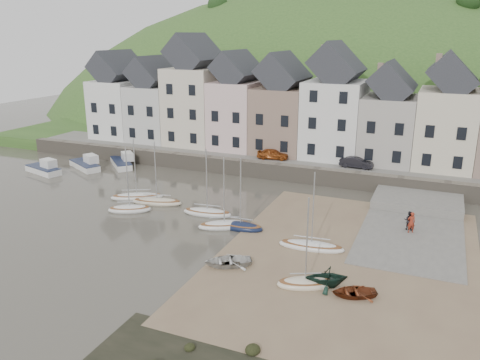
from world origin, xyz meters
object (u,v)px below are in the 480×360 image
at_px(sailboat_0, 137,196).
at_px(rowboat_red, 354,292).
at_px(person_dark, 409,220).
at_px(car_right, 356,162).
at_px(rowboat_green, 326,277).
at_px(person_red, 411,222).
at_px(car_left, 273,154).
at_px(rowboat_white, 228,261).

relative_size(sailboat_0, rowboat_red, 2.26).
xyz_separation_m(person_dark, car_right, (-6.51, 12.33, 1.27)).
height_order(sailboat_0, rowboat_green, sailboat_0).
distance_m(rowboat_green, person_red, 12.11).
height_order(rowboat_green, car_left, car_left).
xyz_separation_m(rowboat_red, person_red, (2.49, 11.77, 0.65)).
bearing_deg(car_right, rowboat_white, 172.46).
bearing_deg(rowboat_green, rowboat_white, -115.59).
xyz_separation_m(rowboat_green, person_red, (4.34, 11.30, 0.23)).
distance_m(rowboat_green, car_right, 24.36).
bearing_deg(rowboat_white, rowboat_red, 55.46).
relative_size(car_left, car_right, 1.01).
height_order(rowboat_white, person_red, person_red).
bearing_deg(person_red, sailboat_0, -22.95).
xyz_separation_m(rowboat_green, car_left, (-12.10, 24.20, 1.45)).
bearing_deg(person_dark, rowboat_green, 78.36).
bearing_deg(car_left, car_right, -97.47).
distance_m(sailboat_0, person_red, 25.70).
relative_size(person_dark, car_right, 0.44).
relative_size(rowboat_green, car_right, 0.75).
relative_size(rowboat_green, car_left, 0.74).
bearing_deg(person_red, car_left, -64.31).
bearing_deg(rowboat_green, person_red, 135.21).
bearing_deg(rowboat_white, rowboat_green, 58.08).
distance_m(rowboat_red, car_left, 28.41).
xyz_separation_m(car_left, car_right, (9.71, 0.00, -0.03)).
bearing_deg(car_left, rowboat_green, -160.91).
distance_m(sailboat_0, car_left, 17.17).
bearing_deg(rowboat_green, rowboat_red, 52.06).
distance_m(rowboat_white, car_left, 24.57).
relative_size(sailboat_0, car_right, 1.75).
bearing_deg(person_red, person_dark, -94.80).
xyz_separation_m(person_red, car_right, (-6.74, 12.90, 1.20)).
xyz_separation_m(rowboat_white, rowboat_red, (8.91, -0.69, -0.06)).
distance_m(rowboat_green, car_left, 27.10).
distance_m(rowboat_green, rowboat_red, 1.96).
relative_size(sailboat_0, person_dark, 3.94).
bearing_deg(car_left, person_dark, -134.71).
distance_m(rowboat_white, rowboat_red, 8.94).
xyz_separation_m(rowboat_red, car_left, (-13.96, 24.67, 1.87)).
xyz_separation_m(sailboat_0, car_left, (9.21, 14.36, 1.96)).
distance_m(car_left, car_right, 9.71).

